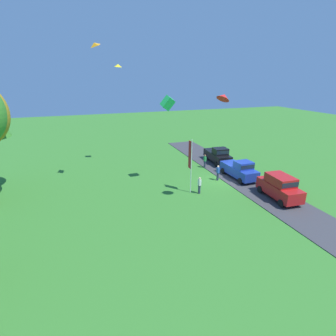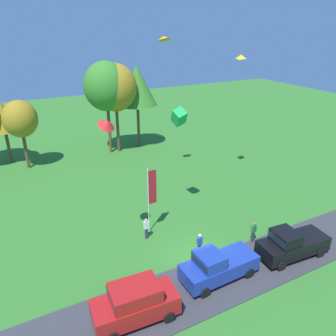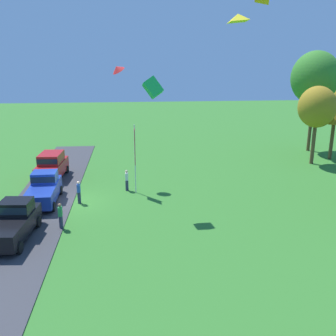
# 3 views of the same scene
# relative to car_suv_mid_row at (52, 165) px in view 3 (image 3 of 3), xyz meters

# --- Properties ---
(ground_plane) EXTENTS (120.00, 120.00, 0.00)m
(ground_plane) POSITION_rel_car_suv_mid_row_xyz_m (5.85, 2.72, -1.30)
(ground_plane) COLOR #337528
(pavement_strip) EXTENTS (36.00, 4.40, 0.06)m
(pavement_strip) POSITION_rel_car_suv_mid_row_xyz_m (5.85, 0.37, -1.27)
(pavement_strip) COLOR #38383D
(pavement_strip) RESTS_ON ground
(car_suv_mid_row) EXTENTS (4.72, 2.30, 2.28)m
(car_suv_mid_row) POSITION_rel_car_suv_mid_row_xyz_m (0.00, 0.00, 0.00)
(car_suv_mid_row) COLOR red
(car_suv_mid_row) RESTS_ON ground
(car_pickup_near_entrance) EXTENTS (5.04, 2.13, 2.14)m
(car_pickup_near_entrance) POSITION_rel_car_suv_mid_row_xyz_m (5.67, 0.50, -0.19)
(car_pickup_near_entrance) COLOR #1E389E
(car_pickup_near_entrance) RESTS_ON ground
(car_pickup_by_flagpole) EXTENTS (5.13, 2.36, 2.14)m
(car_pickup_by_flagpole) POSITION_rel_car_suv_mid_row_xyz_m (11.46, -0.03, -0.19)
(car_pickup_by_flagpole) COLOR black
(car_pickup_by_flagpole) RESTS_ON ground
(person_beside_suv) EXTENTS (0.36, 0.24, 1.71)m
(person_beside_suv) POSITION_rel_car_suv_mid_row_xyz_m (10.33, 2.46, -0.42)
(person_beside_suv) COLOR #2D334C
(person_beside_suv) RESTS_ON ground
(person_watching_sky) EXTENTS (0.36, 0.24, 1.71)m
(person_watching_sky) POSITION_rel_car_suv_mid_row_xyz_m (3.56, 6.52, -0.42)
(person_watching_sky) COLOR #2D334C
(person_watching_sky) RESTS_ON ground
(person_on_lawn) EXTENTS (0.36, 0.24, 1.71)m
(person_on_lawn) POSITION_rel_car_suv_mid_row_xyz_m (6.04, 3.06, -0.42)
(person_on_lawn) COLOR #2D334C
(person_on_lawn) RESTS_ON ground
(tree_right_of_center) EXTENTS (5.14, 5.14, 10.86)m
(tree_right_of_center) POSITION_rel_car_suv_mid_row_xyz_m (-7.91, 26.72, 6.71)
(tree_right_of_center) COLOR brown
(tree_right_of_center) RESTS_ON ground
(tree_far_left) EXTENTS (3.46, 3.46, 7.31)m
(tree_far_left) POSITION_rel_car_suv_mid_row_xyz_m (-4.33, 27.48, 4.24)
(tree_far_left) COLOR brown
(tree_far_left) RESTS_ON ground
(tree_left_of_center) EXTENTS (3.61, 3.61, 7.63)m
(tree_left_of_center) POSITION_rel_car_suv_mid_row_xyz_m (-2.71, 24.75, 4.31)
(tree_left_of_center) COLOR brown
(tree_left_of_center) RESTS_ON ground
(flag_banner) EXTENTS (0.71, 0.08, 5.43)m
(flag_banner) POSITION_rel_car_suv_mid_row_xyz_m (4.34, 7.22, 2.14)
(flag_banner) COLOR silver
(flag_banner) RESTS_ON ground
(kite_box_low_drifter) EXTENTS (1.21, 1.41, 1.60)m
(kite_box_low_drifter) POSITION_rel_car_suv_mid_row_xyz_m (7.37, 8.49, 7.17)
(kite_box_low_drifter) COLOR green
(kite_diamond_trailing_tail) EXTENTS (1.17, 1.14, 0.42)m
(kite_diamond_trailing_tail) POSITION_rel_car_suv_mid_row_xyz_m (15.54, 11.81, 10.86)
(kite_diamond_trailing_tail) COLOR yellow
(kite_delta_high_right) EXTENTS (1.44, 1.47, 0.91)m
(kite_delta_high_right) POSITION_rel_car_suv_mid_row_xyz_m (1.03, 6.01, 8.13)
(kite_delta_high_right) COLOR red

